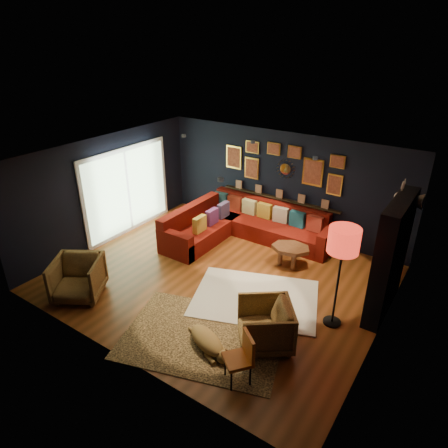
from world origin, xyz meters
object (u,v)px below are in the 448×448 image
Objects in this scene: dog at (207,338)px; coffee_table at (290,250)px; orange_chair at (242,355)px; armchair_right at (265,323)px; gold_stool at (92,276)px; sectional at (240,226)px; armchair_left at (77,277)px; floor_lamp at (343,244)px; pouf at (192,240)px.

coffee_table is at bearing 112.79° from dog.
dog is at bearing -158.90° from orange_chair.
armchair_right is (0.75, -2.52, 0.05)m from coffee_table.
orange_chair is at bearing -31.64° from armchair_right.
gold_stool is at bearing -147.93° from orange_chair.
coffee_table is 2.45× the size of gold_stool.
dog is at bearing -88.73° from armchair_right.
orange_chair is (0.09, -0.86, 0.05)m from armchair_right.
armchair_right is 3.82m from gold_stool.
sectional is 3.01× the size of dog.
sectional is at bearing 67.59° from gold_stool.
coffee_table is 4.46m from armchair_left.
gold_stool is at bearing -112.41° from sectional.
gold_stool is 0.21× the size of floor_lamp.
sectional reaches higher than coffee_table.
pouf is 3.43m from dog.
pouf reaches higher than dog.
armchair_left is 0.49m from gold_stool.
coffee_table is at bearing 137.53° from floor_lamp.
sectional reaches higher than pouf.
floor_lamp is (1.50, -1.37, 1.23)m from coffee_table.
dog is (1.61, -3.61, -0.13)m from sectional.
sectional is 4.13× the size of orange_chair.
orange_chair is 0.92m from dog.
armchair_right is (3.05, -1.94, 0.22)m from pouf.
orange_chair is (3.75, -0.01, 0.03)m from armchair_left.
sectional is at bearing 160.52° from orange_chair.
armchair_left is (-1.30, -3.86, 0.13)m from sectional.
orange_chair is (2.45, -3.86, 0.16)m from sectional.
floor_lamp reaches higher than orange_chair.
sectional is 3.85m from floor_lamp.
dog is (-1.50, -1.75, -1.42)m from floor_lamp.
orange_chair is (3.14, -2.80, 0.27)m from pouf.
pouf is 0.66× the size of orange_chair.
coffee_table is 1.13× the size of armchair_right.
armchair_left is at bearing -108.55° from sectional.
pouf is 0.63× the size of armchair_right.
armchair_left reaches higher than pouf.
pouf is 0.60× the size of armchair_left.
coffee_table is at bearing 16.93° from armchair_left.
gold_stool is (-0.13, 0.41, -0.25)m from armchair_left.
floor_lamp is (3.80, -0.79, 1.40)m from pouf.
armchair_left is at bearing -114.32° from armchair_right.
orange_chair is at bearing -57.62° from sectional.
floor_lamp is 1.68× the size of dog.
sectional is at bearing 39.15° from armchair_left.
floor_lamp is (4.41, 2.00, 1.16)m from armchair_left.
orange_chair reaches higher than gold_stool.
gold_stool is at bearing -120.71° from armchair_right.
pouf is 2.50m from gold_stool.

